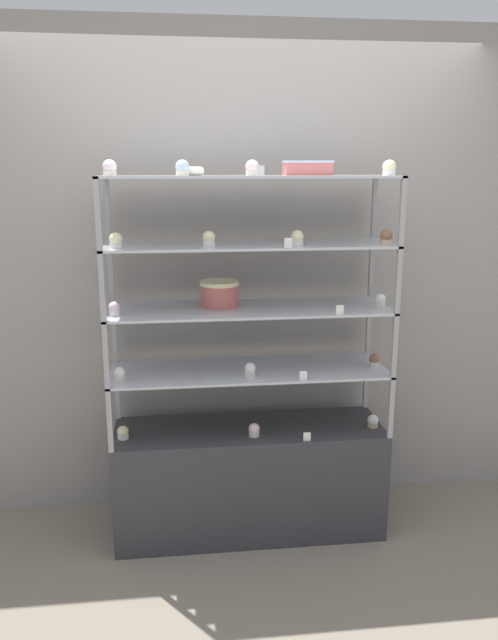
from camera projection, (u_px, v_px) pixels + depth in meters
name	position (u px, v px, depth m)	size (l,w,h in m)	color
ground_plane	(249.00, 527.00, 3.34)	(20.00, 20.00, 0.00)	gray
back_wall	(241.00, 276.00, 3.38)	(8.00, 0.05, 2.60)	gray
display_base	(249.00, 478.00, 3.28)	(1.38, 0.43, 0.57)	#333338
display_riser_lower	(249.00, 373.00, 3.14)	(1.38, 0.43, 0.32)	#99999E
display_riser_middle	(249.00, 311.00, 3.06)	(1.38, 0.43, 0.32)	#99999E
display_riser_upper	(249.00, 247.00, 2.99)	(1.38, 0.43, 0.32)	#99999E
display_riser_top	(249.00, 180.00, 2.91)	(1.38, 0.43, 0.32)	#99999E
layer_cake_centerpiece	(219.00, 294.00, 3.07)	(0.19, 0.19, 0.13)	#C66660
sheet_cake_frosted	(307.00, 168.00, 2.96)	(0.23, 0.13, 0.07)	#C66660
cupcake_0	(123.00, 433.00, 3.07)	(0.06, 0.06, 0.07)	white
cupcake_1	(254.00, 430.00, 3.10)	(0.06, 0.06, 0.07)	beige
cupcake_2	(373.00, 421.00, 3.21)	(0.06, 0.06, 0.07)	#CCB28C
price_tag_0	(307.00, 437.00, 3.04)	(0.04, 0.00, 0.04)	white
cupcake_3	(119.00, 374.00, 2.95)	(0.05, 0.05, 0.07)	beige
cupcake_4	(250.00, 370.00, 3.02)	(0.05, 0.05, 0.07)	beige
cupcake_5	(374.00, 360.00, 3.16)	(0.05, 0.05, 0.07)	beige
price_tag_1	(303.00, 375.00, 2.96)	(0.04, 0.00, 0.04)	white
cupcake_6	(114.00, 309.00, 2.89)	(0.05, 0.05, 0.07)	white
cupcake_7	(380.00, 301.00, 3.06)	(0.05, 0.05, 0.07)	beige
price_tag_2	(340.00, 310.00, 2.91)	(0.04, 0.00, 0.04)	white
cupcake_8	(116.00, 241.00, 2.80)	(0.06, 0.06, 0.07)	white
cupcake_9	(209.00, 239.00, 2.87)	(0.06, 0.06, 0.07)	white
cupcake_10	(297.00, 238.00, 2.90)	(0.06, 0.06, 0.07)	white
cupcake_11	(386.00, 237.00, 2.94)	(0.06, 0.06, 0.07)	#CCB28C
price_tag_3	(288.00, 243.00, 2.80)	(0.04, 0.00, 0.04)	white
cupcake_12	(110.00, 168.00, 2.75)	(0.06, 0.06, 0.07)	beige
cupcake_13	(182.00, 168.00, 2.81)	(0.06, 0.06, 0.07)	beige
cupcake_14	(252.00, 168.00, 2.84)	(0.06, 0.06, 0.07)	beige
cupcake_15	(389.00, 168.00, 2.86)	(0.06, 0.06, 0.07)	white
price_tag_4	(260.00, 171.00, 2.71)	(0.04, 0.00, 0.04)	white
donut_glazed	(190.00, 171.00, 2.88)	(0.13, 0.13, 0.04)	#EFE5CC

